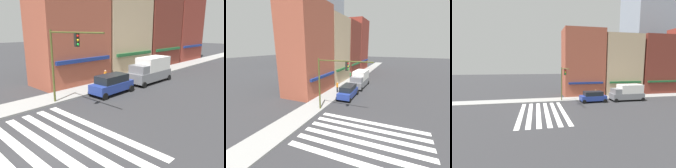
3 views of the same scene
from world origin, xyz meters
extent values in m
plane|color=#2D2D30|center=(0.00, 0.00, 0.00)|extent=(200.00, 200.00, 0.00)
cube|color=gray|center=(0.00, 7.50, 0.07)|extent=(120.00, 3.00, 0.15)
cube|color=silver|center=(-2.91, 0.00, 0.00)|extent=(0.58, 10.80, 0.01)
cube|color=silver|center=(-1.74, 0.00, 0.00)|extent=(0.58, 10.80, 0.01)
cube|color=silver|center=(-0.58, 0.00, 0.00)|extent=(0.58, 10.80, 0.01)
cube|color=silver|center=(0.58, 0.00, 0.00)|extent=(0.58, 10.80, 0.01)
cube|color=silver|center=(1.74, 0.00, 0.00)|extent=(0.58, 10.80, 0.01)
cube|color=silver|center=(2.91, 0.00, 0.00)|extent=(0.58, 10.80, 0.01)
cube|color=#9E4C38|center=(9.36, 11.50, 7.15)|extent=(8.74, 5.00, 14.30)
cube|color=navy|center=(9.36, 8.85, 3.00)|extent=(7.43, 0.30, 0.40)
cube|color=tan|center=(18.38, 11.50, 6.74)|extent=(8.73, 5.00, 13.49)
cube|color=#1E592D|center=(18.38, 8.85, 3.00)|extent=(7.42, 0.30, 0.40)
cube|color=maroon|center=(27.75, 11.50, 6.81)|extent=(9.01, 5.00, 13.62)
cube|color=#1E592D|center=(27.75, 8.85, 3.00)|extent=(7.66, 0.30, 0.40)
cube|color=#939EAD|center=(41.48, 27.72, 22.81)|extent=(21.67, 11.44, 45.62)
cylinder|color=#474C1E|center=(3.79, 6.40, 3.14)|extent=(0.18, 0.18, 6.27)
cylinder|color=#474C1E|center=(3.79, 3.29, 6.07)|extent=(0.12, 6.21, 0.12)
cube|color=black|center=(3.79, 2.98, 5.55)|extent=(0.32, 0.24, 0.95)
sphere|color=red|center=(3.79, 2.85, 5.84)|extent=(0.18, 0.18, 0.18)
sphere|color=#EAAD14|center=(3.79, 2.85, 5.54)|extent=(0.18, 0.18, 0.18)
sphere|color=green|center=(3.79, 2.85, 5.24)|extent=(0.18, 0.18, 0.18)
cube|color=navy|center=(9.28, 4.70, 0.77)|extent=(4.75, 2.01, 0.85)
cube|color=black|center=(9.28, 4.70, 1.56)|extent=(3.33, 1.83, 0.75)
cylinder|color=black|center=(7.34, 5.65, 0.34)|extent=(0.68, 0.22, 0.68)
cylinder|color=black|center=(7.34, 3.75, 0.34)|extent=(0.68, 0.22, 0.68)
cylinder|color=black|center=(11.23, 5.65, 0.34)|extent=(0.68, 0.22, 0.68)
cylinder|color=black|center=(11.23, 3.75, 0.34)|extent=(0.68, 0.22, 0.68)
cube|color=slate|center=(15.98, 4.70, 0.89)|extent=(6.22, 2.25, 1.10)
cube|color=silver|center=(16.60, 4.70, 2.24)|extent=(4.36, 2.23, 1.60)
cube|color=slate|center=(13.99, 4.70, 1.89)|extent=(1.75, 2.10, 0.90)
cylinder|color=black|center=(13.28, 5.80, 0.34)|extent=(0.68, 0.22, 0.68)
cylinder|color=black|center=(13.28, 3.60, 0.34)|extent=(0.68, 0.22, 0.68)
cylinder|color=black|center=(18.67, 5.80, 0.34)|extent=(0.68, 0.22, 0.68)
cylinder|color=black|center=(18.67, 3.60, 0.34)|extent=(0.68, 0.22, 0.68)
cylinder|color=#23232D|center=(20.97, 8.26, 0.57)|extent=(0.26, 0.26, 0.85)
cylinder|color=#2D7A3D|center=(20.97, 8.26, 1.35)|extent=(0.32, 0.32, 0.70)
sphere|color=tan|center=(20.97, 8.26, 1.81)|extent=(0.22, 0.22, 0.22)
cylinder|color=#23232D|center=(10.75, 7.11, 0.57)|extent=(0.26, 0.26, 0.85)
cylinder|color=orange|center=(10.75, 7.11, 1.35)|extent=(0.32, 0.32, 0.70)
sphere|color=tan|center=(10.75, 7.11, 1.81)|extent=(0.22, 0.22, 0.22)
camera|label=1|loc=(-6.01, -9.77, 6.31)|focal=35.00mm
camera|label=2|loc=(-11.15, -2.40, 7.67)|focal=24.00mm
camera|label=3|loc=(-0.74, -20.54, 6.55)|focal=24.00mm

